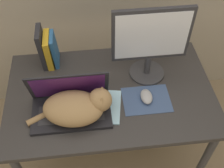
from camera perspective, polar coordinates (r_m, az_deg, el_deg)
desk at (r=1.60m, az=-0.33°, el=-3.43°), size 1.13×0.70×0.72m
laptop at (r=1.43m, az=-8.40°, el=-4.13°), size 0.40×0.23×0.24m
cat at (r=1.38m, az=-7.05°, el=-4.66°), size 0.43×0.24×0.16m
external_monitor at (r=1.47m, az=7.87°, el=8.51°), size 0.41×0.20×0.43m
mousepad at (r=1.51m, az=7.01°, el=-3.17°), size 0.25×0.19×0.00m
computer_mouse at (r=1.49m, az=7.01°, el=-2.53°), size 0.06×0.10×0.03m
book_row at (r=1.66m, az=-12.95°, el=6.98°), size 0.10×0.15×0.24m
notepad at (r=1.47m, az=-2.48°, el=-4.51°), size 0.25×0.25×0.01m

